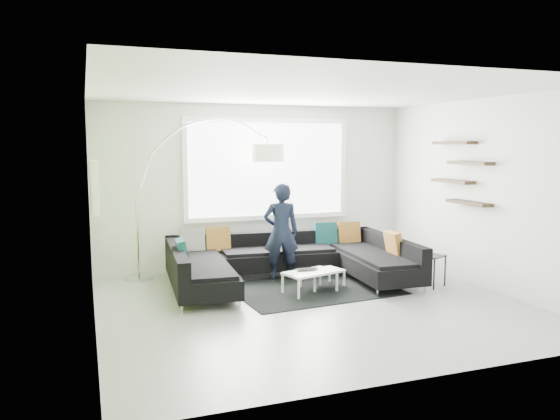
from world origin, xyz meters
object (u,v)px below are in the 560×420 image
object	(u,v)px
sectional_sofa	(290,262)
laptop	(308,270)
coffee_table	(316,280)
arc_lamp	(136,199)
side_table	(430,271)
person	(281,232)

from	to	relation	value
sectional_sofa	laptop	distance (m)	0.54
sectional_sofa	coffee_table	world-z (taller)	sectional_sofa
coffee_table	arc_lamp	size ratio (longest dim) A/B	0.38
coffee_table	arc_lamp	world-z (taller)	arc_lamp
side_table	laptop	bearing A→B (deg)	171.03
coffee_table	person	world-z (taller)	person
coffee_table	side_table	world-z (taller)	side_table
person	arc_lamp	bearing A→B (deg)	-9.48
arc_lamp	laptop	distance (m)	2.93
sectional_sofa	side_table	distance (m)	2.13
person	side_table	bearing A→B (deg)	161.42
arc_lamp	laptop	bearing A→B (deg)	-22.11
side_table	person	xyz separation A→B (m)	(-1.99, 1.13, 0.53)
sectional_sofa	side_table	bearing A→B (deg)	-18.93
sectional_sofa	person	world-z (taller)	person
arc_lamp	side_table	world-z (taller)	arc_lamp
side_table	sectional_sofa	bearing A→B (deg)	157.16
side_table	person	bearing A→B (deg)	150.32
arc_lamp	person	distance (m)	2.32
sectional_sofa	coffee_table	xyz separation A→B (m)	(0.24, -0.46, -0.18)
coffee_table	side_table	size ratio (longest dim) A/B	2.01
coffee_table	person	xyz separation A→B (m)	(-0.27, 0.77, 0.61)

